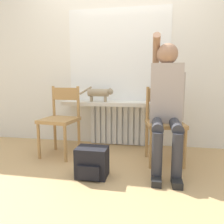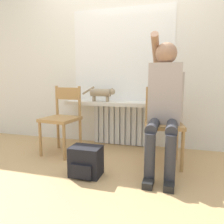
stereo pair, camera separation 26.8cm
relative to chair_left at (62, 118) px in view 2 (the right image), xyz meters
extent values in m
plane|color=tan|center=(0.63, -0.59, -0.46)|extent=(12.00, 12.00, 0.00)
cube|color=white|center=(0.63, 0.64, 0.89)|extent=(7.00, 0.06, 2.70)
cube|color=silver|center=(0.63, 0.57, -0.16)|extent=(0.80, 0.05, 0.59)
cube|color=silver|center=(0.27, 0.53, -0.16)|extent=(0.06, 0.03, 0.57)
cube|color=silver|center=(0.35, 0.53, -0.16)|extent=(0.06, 0.03, 0.57)
cube|color=silver|center=(0.43, 0.53, -0.16)|extent=(0.06, 0.03, 0.57)
cube|color=silver|center=(0.51, 0.53, -0.16)|extent=(0.06, 0.03, 0.57)
cube|color=silver|center=(0.59, 0.53, -0.16)|extent=(0.06, 0.03, 0.57)
cube|color=silver|center=(0.67, 0.53, -0.16)|extent=(0.06, 0.03, 0.57)
cube|color=silver|center=(0.75, 0.53, -0.16)|extent=(0.06, 0.03, 0.57)
cube|color=silver|center=(0.83, 0.53, -0.16)|extent=(0.06, 0.03, 0.57)
cube|color=silver|center=(0.91, 0.53, -0.16)|extent=(0.06, 0.03, 0.57)
cube|color=silver|center=(0.99, 0.53, -0.16)|extent=(0.06, 0.03, 0.57)
cube|color=silver|center=(0.63, 0.44, 0.16)|extent=(1.48, 0.34, 0.05)
cube|color=white|center=(0.63, 0.60, 0.81)|extent=(1.42, 0.01, 1.27)
cube|color=#B2844C|center=(0.00, -0.04, -0.01)|extent=(0.45, 0.45, 0.04)
cylinder|color=#B2844C|center=(-0.20, -0.19, -0.24)|extent=(0.04, 0.04, 0.43)
cylinder|color=#B2844C|center=(0.15, -0.23, -0.24)|extent=(0.04, 0.04, 0.43)
cylinder|color=#B2844C|center=(-0.16, 0.16, -0.24)|extent=(0.04, 0.04, 0.43)
cylinder|color=#B2844C|center=(0.19, 0.12, -0.24)|extent=(0.04, 0.04, 0.43)
cylinder|color=#B2844C|center=(-0.16, 0.16, 0.20)|extent=(0.04, 0.04, 0.39)
cylinder|color=#B2844C|center=(0.19, 0.12, 0.20)|extent=(0.04, 0.04, 0.39)
cube|color=#B2844C|center=(0.02, 0.14, 0.30)|extent=(0.36, 0.07, 0.16)
cube|color=#B2844C|center=(1.26, -0.04, -0.01)|extent=(0.46, 0.46, 0.04)
cylinder|color=#B2844C|center=(1.11, -0.24, -0.24)|extent=(0.04, 0.04, 0.43)
cylinder|color=#B2844C|center=(1.46, -0.18, -0.24)|extent=(0.04, 0.04, 0.43)
cylinder|color=#B2844C|center=(1.06, 0.11, -0.24)|extent=(0.04, 0.04, 0.43)
cylinder|color=#B2844C|center=(1.40, 0.17, -0.24)|extent=(0.04, 0.04, 0.43)
cylinder|color=#B2844C|center=(1.06, 0.11, 0.20)|extent=(0.04, 0.04, 0.39)
cylinder|color=#B2844C|center=(1.40, 0.17, 0.20)|extent=(0.04, 0.04, 0.39)
cube|color=#B2844C|center=(1.23, 0.14, 0.30)|extent=(0.36, 0.08, 0.16)
cylinder|color=#333338|center=(1.17, -0.27, 0.03)|extent=(0.11, 0.50, 0.11)
cylinder|color=#333338|center=(1.35, -0.27, 0.03)|extent=(0.11, 0.50, 0.11)
cylinder|color=#333338|center=(1.17, -0.51, -0.23)|extent=(0.10, 0.10, 0.46)
cylinder|color=#333338|center=(1.35, -0.51, -0.23)|extent=(0.10, 0.10, 0.46)
cube|color=black|center=(1.17, -0.57, -0.43)|extent=(0.09, 0.20, 0.06)
cube|color=black|center=(1.35, -0.57, -0.43)|extent=(0.09, 0.20, 0.06)
cube|color=#AD9E93|center=(1.26, -0.02, 0.33)|extent=(0.34, 0.20, 0.64)
sphere|color=#A87A5B|center=(1.26, -0.02, 0.75)|extent=(0.22, 0.22, 0.22)
cylinder|color=#A87A5B|center=(1.14, 0.12, 0.78)|extent=(0.08, 0.50, 0.38)
cylinder|color=#AD9E93|center=(1.41, -0.06, 0.30)|extent=(0.08, 0.08, 0.52)
cylinder|color=#9E896B|center=(0.39, 0.38, 0.30)|extent=(0.28, 0.10, 0.10)
sphere|color=#9E896B|center=(0.55, 0.38, 0.32)|extent=(0.08, 0.08, 0.08)
cone|color=#9E896B|center=(0.55, 0.36, 0.36)|extent=(0.03, 0.03, 0.03)
cone|color=#9E896B|center=(0.55, 0.40, 0.36)|extent=(0.03, 0.03, 0.03)
cylinder|color=#9E896B|center=(0.49, 0.35, 0.22)|extent=(0.03, 0.03, 0.07)
cylinder|color=#9E896B|center=(0.49, 0.40, 0.22)|extent=(0.03, 0.03, 0.07)
cylinder|color=#9E896B|center=(0.29, 0.35, 0.22)|extent=(0.03, 0.03, 0.07)
cylinder|color=#9E896B|center=(0.29, 0.40, 0.22)|extent=(0.03, 0.03, 0.07)
cylinder|color=#9E896B|center=(0.21, 0.38, 0.33)|extent=(0.18, 0.03, 0.12)
cube|color=black|center=(0.55, -0.54, -0.31)|extent=(0.30, 0.22, 0.29)
cube|color=black|center=(0.55, -0.66, -0.37)|extent=(0.21, 0.03, 0.13)
camera|label=1|loc=(1.11, -2.49, 0.49)|focal=35.00mm
camera|label=2|loc=(1.37, -2.43, 0.49)|focal=35.00mm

